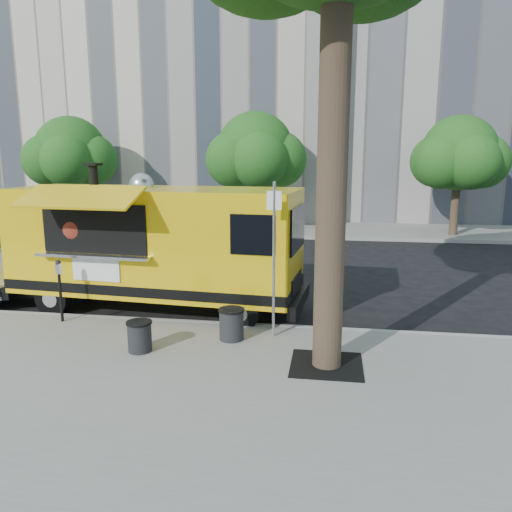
{
  "coord_description": "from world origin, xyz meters",
  "views": [
    {
      "loc": [
        2.61,
        -10.76,
        3.61
      ],
      "look_at": [
        0.97,
        0.0,
        1.42
      ],
      "focal_mm": 35.0,
      "sensor_mm": 36.0,
      "label": 1
    }
  ],
  "objects_px": {
    "far_tree_b": "(255,151)",
    "parking_meter": "(60,283)",
    "trash_bin_right": "(232,323)",
    "trash_bin_left": "(140,335)",
    "far_tree_c": "(459,153)",
    "far_tree_a": "(71,152)",
    "sign_post": "(274,251)",
    "food_truck": "(155,244)"
  },
  "relations": [
    {
      "from": "far_tree_b",
      "to": "parking_meter",
      "type": "bearing_deg",
      "value": -98.1
    },
    {
      "from": "trash_bin_right",
      "to": "parking_meter",
      "type": "bearing_deg",
      "value": 172.47
    },
    {
      "from": "far_tree_b",
      "to": "trash_bin_left",
      "type": "height_order",
      "value": "far_tree_b"
    },
    {
      "from": "far_tree_c",
      "to": "trash_bin_right",
      "type": "xyz_separation_m",
      "value": [
        -7.22,
        -14.25,
        -3.24
      ]
    },
    {
      "from": "trash_bin_right",
      "to": "far_tree_a",
      "type": "bearing_deg",
      "value": 127.3
    },
    {
      "from": "far_tree_b",
      "to": "sign_post",
      "type": "relative_size",
      "value": 1.83
    },
    {
      "from": "far_tree_c",
      "to": "food_truck",
      "type": "distance_m",
      "value": 15.59
    },
    {
      "from": "far_tree_c",
      "to": "far_tree_a",
      "type": "bearing_deg",
      "value": -179.68
    },
    {
      "from": "food_truck",
      "to": "trash_bin_right",
      "type": "xyz_separation_m",
      "value": [
        2.23,
        -2.02,
        -1.13
      ]
    },
    {
      "from": "far_tree_a",
      "to": "trash_bin_left",
      "type": "distance_m",
      "value": 17.92
    },
    {
      "from": "food_truck",
      "to": "parking_meter",
      "type": "bearing_deg",
      "value": -130.88
    },
    {
      "from": "far_tree_b",
      "to": "trash_bin_right",
      "type": "bearing_deg",
      "value": -83.03
    },
    {
      "from": "far_tree_c",
      "to": "trash_bin_left",
      "type": "relative_size",
      "value": 9.35
    },
    {
      "from": "far_tree_b",
      "to": "trash_bin_left",
      "type": "relative_size",
      "value": 9.87
    },
    {
      "from": "far_tree_a",
      "to": "far_tree_c",
      "type": "xyz_separation_m",
      "value": [
        18.0,
        0.1,
        -0.06
      ]
    },
    {
      "from": "far_tree_a",
      "to": "parking_meter",
      "type": "height_order",
      "value": "far_tree_a"
    },
    {
      "from": "far_tree_a",
      "to": "food_truck",
      "type": "xyz_separation_m",
      "value": [
        8.55,
        -12.13,
        -2.17
      ]
    },
    {
      "from": "parking_meter",
      "to": "trash_bin_right",
      "type": "bearing_deg",
      "value": -7.53
    },
    {
      "from": "food_truck",
      "to": "far_tree_b",
      "type": "bearing_deg",
      "value": 92.69
    },
    {
      "from": "food_truck",
      "to": "trash_bin_right",
      "type": "bearing_deg",
      "value": -37.54
    },
    {
      "from": "far_tree_b",
      "to": "parking_meter",
      "type": "relative_size",
      "value": 4.12
    },
    {
      "from": "far_tree_c",
      "to": "food_truck",
      "type": "height_order",
      "value": "far_tree_c"
    },
    {
      "from": "far_tree_b",
      "to": "sign_post",
      "type": "height_order",
      "value": "far_tree_b"
    },
    {
      "from": "far_tree_b",
      "to": "food_truck",
      "type": "bearing_deg",
      "value": -92.04
    },
    {
      "from": "trash_bin_left",
      "to": "far_tree_b",
      "type": "bearing_deg",
      "value": 90.98
    },
    {
      "from": "far_tree_b",
      "to": "far_tree_c",
      "type": "height_order",
      "value": "far_tree_b"
    },
    {
      "from": "far_tree_c",
      "to": "sign_post",
      "type": "xyz_separation_m",
      "value": [
        -6.45,
        -13.95,
        -1.87
      ]
    },
    {
      "from": "sign_post",
      "to": "far_tree_a",
      "type": "bearing_deg",
      "value": 129.83
    },
    {
      "from": "far_tree_c",
      "to": "parking_meter",
      "type": "distance_m",
      "value": 17.82
    },
    {
      "from": "far_tree_a",
      "to": "sign_post",
      "type": "relative_size",
      "value": 1.79
    },
    {
      "from": "far_tree_c",
      "to": "sign_post",
      "type": "bearing_deg",
      "value": -114.81
    },
    {
      "from": "far_tree_b",
      "to": "parking_meter",
      "type": "xyz_separation_m",
      "value": [
        -2.0,
        -14.05,
        -2.85
      ]
    },
    {
      "from": "parking_meter",
      "to": "trash_bin_right",
      "type": "xyz_separation_m",
      "value": [
        3.78,
        -0.5,
        -0.51
      ]
    },
    {
      "from": "far_tree_c",
      "to": "trash_bin_right",
      "type": "relative_size",
      "value": 8.57
    },
    {
      "from": "parking_meter",
      "to": "trash_bin_left",
      "type": "height_order",
      "value": "parking_meter"
    },
    {
      "from": "far_tree_c",
      "to": "sign_post",
      "type": "height_order",
      "value": "far_tree_c"
    },
    {
      "from": "sign_post",
      "to": "trash_bin_left",
      "type": "xyz_separation_m",
      "value": [
        -2.29,
        -1.13,
        -1.4
      ]
    },
    {
      "from": "sign_post",
      "to": "trash_bin_right",
      "type": "relative_size",
      "value": 4.93
    },
    {
      "from": "trash_bin_right",
      "to": "food_truck",
      "type": "bearing_deg",
      "value": 137.74
    },
    {
      "from": "sign_post",
      "to": "trash_bin_right",
      "type": "height_order",
      "value": "sign_post"
    },
    {
      "from": "far_tree_a",
      "to": "sign_post",
      "type": "height_order",
      "value": "far_tree_a"
    },
    {
      "from": "food_truck",
      "to": "trash_bin_left",
      "type": "height_order",
      "value": "food_truck"
    }
  ]
}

